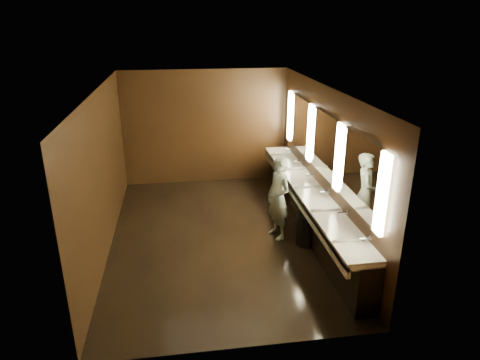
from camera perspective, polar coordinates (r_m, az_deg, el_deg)
name	(u,v)px	position (r m, az deg, el deg)	size (l,w,h in m)	color
floor	(218,236)	(8.31, -2.90, -7.46)	(6.00, 6.00, 0.00)	black
ceiling	(215,89)	(7.39, -3.30, 11.98)	(4.00, 6.00, 0.02)	#2D2D2B
wall_back	(205,127)	(10.61, -4.65, 7.00)	(4.00, 0.02, 2.80)	black
wall_front	(242,252)	(5.02, 0.24, -9.59)	(4.00, 0.02, 2.80)	black
wall_left	(103,173)	(7.83, -17.82, 0.91)	(0.02, 6.00, 2.80)	black
wall_right	(323,162)	(8.15, 11.06, 2.34)	(0.02, 6.00, 2.80)	black
sink_counter	(310,207)	(8.42, 9.30, -3.55)	(0.55, 5.40, 1.01)	black
mirror_band	(324,144)	(8.04, 11.10, 4.70)	(0.06, 5.03, 1.15)	#FFEFB7
person	(278,198)	(7.98, 5.16, -2.44)	(0.58, 0.38, 1.58)	#83BAC3
trash_bin	(306,229)	(7.99, 8.84, -6.54)	(0.38, 0.38, 0.59)	black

